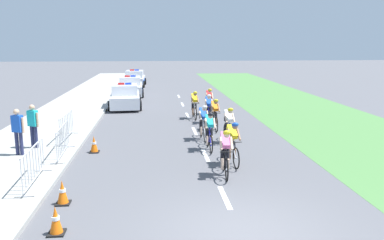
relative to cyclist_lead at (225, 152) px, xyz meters
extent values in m
plane|color=#56565B|center=(-0.32, -3.68, -0.79)|extent=(160.00, 160.00, 0.00)
cube|color=#A3A099|center=(-7.19, 10.32, -0.73)|extent=(4.19, 60.00, 0.12)
cube|color=#9E9E99|center=(-5.18, 10.32, -0.72)|extent=(0.16, 60.00, 0.13)
cube|color=#4C7F42|center=(6.87, 10.32, -0.78)|extent=(7.00, 60.00, 0.01)
cube|color=white|center=(-0.32, -1.71, -0.78)|extent=(0.14, 1.60, 0.01)
cube|color=white|center=(-0.32, 2.29, -0.78)|extent=(0.14, 1.60, 0.01)
cube|color=white|center=(-0.32, 6.29, -0.78)|extent=(0.14, 1.60, 0.01)
cube|color=white|center=(-0.32, 10.29, -0.78)|extent=(0.14, 1.60, 0.01)
cube|color=white|center=(-0.32, 14.29, -0.78)|extent=(0.14, 1.60, 0.01)
cube|color=white|center=(-0.32, 18.29, -0.78)|extent=(0.14, 1.60, 0.01)
torus|color=black|center=(-0.04, -0.48, -0.42)|extent=(0.10, 0.73, 0.72)
cylinder|color=#99999E|center=(-0.04, -0.48, -0.42)|extent=(0.06, 0.06, 0.06)
torus|color=black|center=(0.04, 0.52, -0.42)|extent=(0.10, 0.73, 0.72)
cylinder|color=#99999E|center=(0.04, 0.52, -0.42)|extent=(0.06, 0.06, 0.06)
cylinder|color=black|center=(0.00, -0.03, 0.11)|extent=(0.08, 0.55, 0.04)
cylinder|color=black|center=(-0.02, -0.20, -0.21)|extent=(0.08, 0.48, 0.63)
cylinder|color=black|center=(0.01, 0.17, -0.19)|extent=(0.04, 0.04, 0.65)
cylinder|color=black|center=(-0.03, -0.38, 0.09)|extent=(0.42, 0.06, 0.03)
cube|color=black|center=(0.01, 0.17, 0.15)|extent=(0.12, 0.23, 0.05)
cube|color=pink|center=(0.00, 0.05, 0.35)|extent=(0.32, 0.56, 0.47)
cube|color=black|center=(0.01, 0.16, 0.19)|extent=(0.30, 0.22, 0.18)
cylinder|color=black|center=(0.10, 0.10, -0.15)|extent=(0.13, 0.23, 0.40)
cylinder|color=beige|center=(0.09, 0.02, -0.41)|extent=(0.10, 0.16, 0.36)
cylinder|color=black|center=(-0.08, 0.12, -0.15)|extent=(0.12, 0.18, 0.40)
cylinder|color=beige|center=(-0.09, 0.04, -0.41)|extent=(0.10, 0.13, 0.36)
cylinder|color=beige|center=(0.15, -0.18, 0.30)|extent=(0.11, 0.41, 0.35)
cylinder|color=beige|center=(-0.17, -0.15, 0.30)|extent=(0.11, 0.41, 0.35)
sphere|color=beige|center=(-0.02, -0.25, 0.59)|extent=(0.19, 0.19, 0.19)
ellipsoid|color=yellow|center=(-0.02, -0.26, 0.66)|extent=(0.26, 0.33, 0.24)
torus|color=black|center=(0.48, 0.62, -0.42)|extent=(0.10, 0.73, 0.72)
cylinder|color=#99999E|center=(0.48, 0.62, -0.42)|extent=(0.06, 0.06, 0.06)
torus|color=black|center=(0.40, 1.62, -0.42)|extent=(0.10, 0.73, 0.72)
cylinder|color=#99999E|center=(0.40, 1.62, -0.42)|extent=(0.06, 0.06, 0.06)
cylinder|color=silver|center=(0.44, 1.07, 0.11)|extent=(0.08, 0.55, 0.04)
cylinder|color=silver|center=(0.45, 0.90, -0.21)|extent=(0.08, 0.48, 0.63)
cylinder|color=silver|center=(0.42, 1.27, -0.19)|extent=(0.04, 0.04, 0.65)
cylinder|color=black|center=(0.47, 0.72, 0.09)|extent=(0.42, 0.06, 0.03)
cube|color=black|center=(0.42, 1.27, 0.15)|extent=(0.12, 0.23, 0.05)
cube|color=yellow|center=(0.43, 1.15, 0.35)|extent=(0.32, 0.57, 0.44)
cube|color=black|center=(0.43, 1.26, 0.19)|extent=(0.29, 0.22, 0.18)
cylinder|color=black|center=(0.52, 1.22, -0.15)|extent=(0.13, 0.23, 0.40)
cylinder|color=#9E7051|center=(0.53, 1.14, -0.41)|extent=(0.10, 0.16, 0.36)
cylinder|color=black|center=(0.34, 1.20, -0.15)|extent=(0.12, 0.18, 0.40)
cylinder|color=#9E7051|center=(0.35, 1.12, -0.41)|extent=(0.10, 0.13, 0.36)
cylinder|color=#9E7051|center=(0.61, 0.94, 0.30)|extent=(0.11, 0.41, 0.35)
cylinder|color=#9E7051|center=(0.29, 0.92, 0.30)|extent=(0.11, 0.41, 0.35)
sphere|color=#9E7051|center=(0.46, 0.85, 0.59)|extent=(0.19, 0.19, 0.19)
ellipsoid|color=blue|center=(0.46, 0.84, 0.66)|extent=(0.25, 0.33, 0.24)
torus|color=black|center=(-0.08, 2.51, -0.42)|extent=(0.05, 0.72, 0.72)
cylinder|color=#99999E|center=(-0.08, 2.51, -0.42)|extent=(0.06, 0.06, 0.06)
torus|color=black|center=(-0.07, 3.51, -0.42)|extent=(0.05, 0.72, 0.72)
cylinder|color=#99999E|center=(-0.07, 3.51, -0.42)|extent=(0.06, 0.06, 0.06)
cylinder|color=#1E1E99|center=(-0.08, 2.96, 0.11)|extent=(0.04, 0.55, 0.04)
cylinder|color=#1E1E99|center=(-0.08, 2.79, -0.21)|extent=(0.04, 0.48, 0.63)
cylinder|color=#1E1E99|center=(-0.07, 3.16, -0.19)|extent=(0.04, 0.04, 0.65)
cylinder|color=black|center=(-0.08, 2.61, 0.09)|extent=(0.42, 0.03, 0.03)
cube|color=black|center=(-0.07, 3.16, 0.15)|extent=(0.10, 0.22, 0.05)
cube|color=#19B2B7|center=(-0.08, 3.04, 0.35)|extent=(0.28, 0.54, 0.46)
cube|color=black|center=(-0.07, 3.15, 0.19)|extent=(0.28, 0.20, 0.18)
cylinder|color=black|center=(0.01, 3.10, -0.15)|extent=(0.11, 0.22, 0.40)
cylinder|color=beige|center=(0.01, 3.02, -0.41)|extent=(0.09, 0.15, 0.36)
cylinder|color=black|center=(-0.17, 3.11, -0.15)|extent=(0.11, 0.17, 0.40)
cylinder|color=beige|center=(-0.17, 3.03, -0.41)|extent=(0.09, 0.12, 0.36)
cylinder|color=beige|center=(0.08, 2.82, 0.30)|extent=(0.08, 0.40, 0.35)
cylinder|color=beige|center=(-0.24, 2.83, 0.30)|extent=(0.08, 0.40, 0.35)
sphere|color=beige|center=(-0.08, 2.74, 0.59)|extent=(0.19, 0.19, 0.19)
ellipsoid|color=black|center=(-0.08, 2.73, 0.66)|extent=(0.23, 0.32, 0.24)
torus|color=black|center=(0.87, 3.48, -0.42)|extent=(0.07, 0.73, 0.72)
cylinder|color=#99999E|center=(0.87, 3.48, -0.42)|extent=(0.06, 0.06, 0.06)
torus|color=black|center=(0.83, 4.48, -0.42)|extent=(0.07, 0.73, 0.72)
cylinder|color=#99999E|center=(0.83, 4.48, -0.42)|extent=(0.06, 0.06, 0.06)
cylinder|color=white|center=(0.85, 3.93, 0.11)|extent=(0.06, 0.55, 0.04)
cylinder|color=white|center=(0.86, 3.76, -0.21)|extent=(0.06, 0.48, 0.63)
cylinder|color=white|center=(0.85, 4.13, -0.19)|extent=(0.04, 0.04, 0.65)
cylinder|color=black|center=(0.87, 3.58, 0.09)|extent=(0.42, 0.04, 0.03)
cube|color=black|center=(0.85, 4.13, 0.15)|extent=(0.11, 0.22, 0.05)
cube|color=white|center=(0.85, 4.01, 0.35)|extent=(0.30, 0.55, 0.47)
cube|color=black|center=(0.85, 4.12, 0.19)|extent=(0.29, 0.21, 0.18)
cylinder|color=black|center=(0.94, 4.08, -0.15)|extent=(0.12, 0.23, 0.40)
cylinder|color=beige|center=(0.94, 4.00, -0.41)|extent=(0.10, 0.16, 0.36)
cylinder|color=black|center=(0.76, 4.07, -0.15)|extent=(0.12, 0.17, 0.40)
cylinder|color=beige|center=(0.76, 3.99, -0.41)|extent=(0.09, 0.13, 0.36)
cylinder|color=beige|center=(1.02, 3.80, 0.30)|extent=(0.09, 0.40, 0.35)
cylinder|color=beige|center=(0.70, 3.79, 0.30)|extent=(0.09, 0.40, 0.35)
sphere|color=beige|center=(0.86, 3.71, 0.59)|extent=(0.19, 0.19, 0.19)
ellipsoid|color=yellow|center=(0.86, 3.70, 0.66)|extent=(0.24, 0.32, 0.24)
torus|color=black|center=(-0.09, 4.17, -0.42)|extent=(0.09, 0.73, 0.72)
cylinder|color=#99999E|center=(-0.09, 4.17, -0.42)|extent=(0.06, 0.06, 0.06)
torus|color=black|center=(-0.15, 5.17, -0.42)|extent=(0.09, 0.73, 0.72)
cylinder|color=#99999E|center=(-0.15, 5.17, -0.42)|extent=(0.06, 0.06, 0.06)
cylinder|color=silver|center=(-0.11, 4.62, 0.11)|extent=(0.07, 0.55, 0.04)
cylinder|color=silver|center=(-0.10, 4.44, -0.21)|extent=(0.07, 0.48, 0.63)
cylinder|color=silver|center=(-0.12, 4.82, -0.19)|extent=(0.04, 0.04, 0.65)
cylinder|color=black|center=(-0.09, 4.27, 0.09)|extent=(0.42, 0.05, 0.03)
cube|color=black|center=(-0.12, 4.82, 0.15)|extent=(0.11, 0.23, 0.05)
cube|color=blue|center=(-0.12, 4.69, 0.35)|extent=(0.31, 0.55, 0.47)
cube|color=black|center=(-0.12, 4.81, 0.19)|extent=(0.29, 0.22, 0.18)
cylinder|color=black|center=(-0.03, 4.76, -0.15)|extent=(0.12, 0.23, 0.40)
cylinder|color=beige|center=(-0.03, 4.68, -0.41)|extent=(0.10, 0.16, 0.36)
cylinder|color=black|center=(-0.21, 4.75, -0.15)|extent=(0.12, 0.17, 0.40)
cylinder|color=beige|center=(-0.21, 4.67, -0.41)|extent=(0.10, 0.13, 0.36)
cylinder|color=beige|center=(0.05, 4.49, 0.30)|extent=(0.10, 0.40, 0.35)
cylinder|color=beige|center=(-0.26, 4.47, 0.30)|extent=(0.10, 0.40, 0.35)
sphere|color=beige|center=(-0.10, 4.39, 0.59)|extent=(0.19, 0.19, 0.19)
ellipsoid|color=white|center=(-0.10, 4.38, 0.66)|extent=(0.25, 0.33, 0.24)
torus|color=black|center=(0.57, 7.61, -0.42)|extent=(0.08, 0.73, 0.72)
cylinder|color=#99999E|center=(0.57, 7.61, -0.42)|extent=(0.06, 0.06, 0.06)
torus|color=black|center=(0.61, 8.61, -0.42)|extent=(0.08, 0.73, 0.72)
cylinder|color=#99999E|center=(0.61, 8.61, -0.42)|extent=(0.06, 0.06, 0.06)
cylinder|color=#1E1E99|center=(0.59, 8.06, 0.11)|extent=(0.06, 0.55, 0.04)
cylinder|color=#1E1E99|center=(0.58, 7.88, -0.21)|extent=(0.06, 0.48, 0.63)
cylinder|color=#1E1E99|center=(0.59, 8.26, -0.19)|extent=(0.04, 0.04, 0.65)
cylinder|color=black|center=(0.57, 7.71, 0.09)|extent=(0.42, 0.05, 0.03)
cube|color=black|center=(0.59, 8.26, 0.15)|extent=(0.11, 0.22, 0.05)
cube|color=blue|center=(0.59, 8.13, 0.35)|extent=(0.30, 0.55, 0.47)
cube|color=black|center=(0.59, 8.25, 0.19)|extent=(0.29, 0.21, 0.18)
cylinder|color=black|center=(0.68, 8.19, -0.15)|extent=(0.12, 0.23, 0.40)
cylinder|color=beige|center=(0.68, 8.11, -0.41)|extent=(0.10, 0.16, 0.36)
cylinder|color=black|center=(0.50, 8.20, -0.15)|extent=(0.12, 0.17, 0.40)
cylinder|color=beige|center=(0.50, 8.12, -0.41)|extent=(0.10, 0.13, 0.36)
cylinder|color=beige|center=(0.74, 7.91, 0.30)|extent=(0.09, 0.40, 0.35)
cylinder|color=beige|center=(0.42, 7.92, 0.30)|extent=(0.09, 0.40, 0.35)
sphere|color=beige|center=(0.58, 7.83, 0.59)|extent=(0.19, 0.19, 0.19)
ellipsoid|color=white|center=(0.58, 7.82, 0.66)|extent=(0.24, 0.32, 0.24)
torus|color=black|center=(0.67, 5.96, -0.42)|extent=(0.06, 0.72, 0.72)
cylinder|color=#99999E|center=(0.67, 5.96, -0.42)|extent=(0.06, 0.06, 0.06)
torus|color=black|center=(0.65, 6.96, -0.42)|extent=(0.06, 0.72, 0.72)
cylinder|color=#99999E|center=(0.65, 6.96, -0.42)|extent=(0.06, 0.06, 0.06)
cylinder|color=black|center=(0.66, 6.41, 0.11)|extent=(0.05, 0.55, 0.04)
cylinder|color=black|center=(0.66, 6.24, -0.21)|extent=(0.05, 0.48, 0.63)
cylinder|color=black|center=(0.65, 6.61, -0.19)|extent=(0.04, 0.04, 0.65)
cylinder|color=black|center=(0.67, 6.06, 0.09)|extent=(0.42, 0.04, 0.03)
cube|color=black|center=(0.65, 6.61, 0.15)|extent=(0.10, 0.22, 0.05)
cube|color=orange|center=(0.66, 6.49, 0.35)|extent=(0.29, 0.56, 0.45)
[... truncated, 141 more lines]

